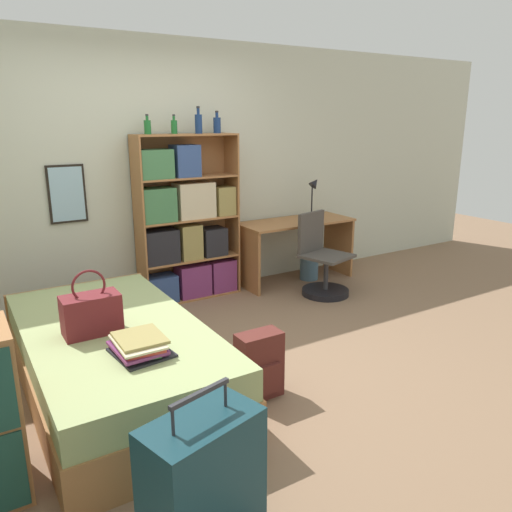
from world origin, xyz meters
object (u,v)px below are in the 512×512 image
object	(u,v)px
backpack	(260,366)
waste_bin	(309,269)
desk	(295,238)
desk_lamp	(314,190)
bookcase	(185,228)
desk_chair	(322,269)
bottle_green	(147,127)
suitcase	(203,486)
book_stack_on_bed	(139,345)
bottle_brown	(174,126)
bottle_clear	(199,123)
bed	(114,359)
handbag	(91,313)
bottle_blue	(217,125)

from	to	relation	value
backpack	waste_bin	distance (m)	2.64
desk	desk_lamp	size ratio (longest dim) A/B	2.82
bookcase	backpack	world-z (taller)	bookcase
desk_chair	waste_bin	distance (m)	0.53
bottle_green	suitcase	bearing A→B (deg)	-107.09
suitcase	backpack	xyz separation A→B (m)	(0.87, 0.93, -0.10)
book_stack_on_bed	desk_lamp	xyz separation A→B (m)	(2.80, 1.94, 0.48)
bookcase	bottle_brown	distance (m)	1.00
bottle_brown	bottle_clear	bearing A→B (deg)	-12.60
bottle_clear	desk_lamp	distance (m)	1.64
desk_lamp	desk_chair	world-z (taller)	desk_lamp
bottle_clear	desk_lamp	size ratio (longest dim) A/B	0.55
bookcase	waste_bin	distance (m)	1.61
desk_lamp	desk_chair	size ratio (longest dim) A/B	0.54
bottle_clear	backpack	world-z (taller)	bottle_clear
bed	desk	xyz separation A→B (m)	(2.51, 1.36, 0.26)
handbag	bottle_green	distance (m)	2.18
bed	bottle_brown	size ratio (longest dim) A/B	11.47
book_stack_on_bed	bottle_green	xyz separation A→B (m)	(0.85, 2.01, 1.21)
bookcase	bottle_blue	world-z (taller)	bottle_blue
book_stack_on_bed	suitcase	xyz separation A→B (m)	(-0.08, -1.00, -0.23)
book_stack_on_bed	desk_lamp	world-z (taller)	desk_lamp
bottle_brown	backpack	size ratio (longest dim) A/B	0.39
handbag	desk_lamp	xyz separation A→B (m)	(2.96, 1.51, 0.40)
desk	desk_lamp	world-z (taller)	desk_lamp
book_stack_on_bed	desk_chair	xyz separation A→B (m)	(2.46, 1.33, -0.28)
handbag	bottle_green	size ratio (longest dim) A/B	2.33
suitcase	desk	world-z (taller)	suitcase
bottle_green	bottle_brown	world-z (taller)	bottle_green
bottle_green	backpack	distance (m)	2.58
bed	bookcase	xyz separation A→B (m)	(1.20, 1.48, 0.51)
bottle_green	bottle_brown	bearing A→B (deg)	-2.41
suitcase	backpack	size ratio (longest dim) A/B	1.68
bottle_blue	waste_bin	size ratio (longest dim) A/B	0.87
desk_lamp	backpack	bearing A→B (deg)	-134.97
bottle_brown	desk	xyz separation A→B (m)	(1.38, -0.14, -1.25)
bed	bookcase	size ratio (longest dim) A/B	1.24
bottle_blue	bed	bearing A→B (deg)	-137.04
handbag	book_stack_on_bed	size ratio (longest dim) A/B	1.09
bottle_blue	desk_chair	bearing A→B (deg)	-36.20
suitcase	desk_lamp	size ratio (longest dim) A/B	1.64
handbag	bottle_green	world-z (taller)	bottle_green
bottle_clear	desk_chair	bearing A→B (deg)	-28.84
bed	bottle_brown	distance (m)	2.41
book_stack_on_bed	suitcase	bearing A→B (deg)	-94.39
bed	handbag	size ratio (longest dim) A/B	4.89
bottle_blue	backpack	size ratio (longest dim) A/B	0.47
book_stack_on_bed	bottle_brown	size ratio (longest dim) A/B	2.14
book_stack_on_bed	desk	xyz separation A→B (m)	(2.49, 1.86, -0.04)
waste_bin	suitcase	bearing A→B (deg)	-134.21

